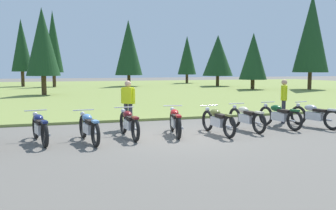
% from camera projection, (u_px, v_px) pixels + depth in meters
% --- Properties ---
extents(ground_plane, '(140.00, 140.00, 0.00)m').
position_uv_depth(ground_plane, '(174.00, 136.00, 11.13)').
color(ground_plane, '#605B54').
extents(grass_moorland, '(80.00, 44.00, 0.10)m').
position_uv_depth(grass_moorland, '(93.00, 89.00, 35.10)').
color(grass_moorland, olive).
rests_on(grass_moorland, ground).
extents(forest_treeline, '(41.23, 20.19, 9.02)m').
position_uv_depth(forest_treeline, '(103.00, 45.00, 35.25)').
color(forest_treeline, '#47331E').
rests_on(forest_treeline, ground).
extents(motorcycle_navy, '(0.72, 2.08, 0.88)m').
position_uv_depth(motorcycle_navy, '(40.00, 127.00, 10.00)').
color(motorcycle_navy, black).
rests_on(motorcycle_navy, ground).
extents(motorcycle_sky_blue, '(0.66, 2.09, 0.88)m').
position_uv_depth(motorcycle_sky_blue, '(89.00, 127.00, 10.08)').
color(motorcycle_sky_blue, black).
rests_on(motorcycle_sky_blue, ground).
extents(motorcycle_maroon, '(0.62, 2.10, 0.88)m').
position_uv_depth(motorcycle_maroon, '(129.00, 123.00, 10.80)').
color(motorcycle_maroon, black).
rests_on(motorcycle_maroon, ground).
extents(motorcycle_red, '(0.66, 2.08, 0.88)m').
position_uv_depth(motorcycle_red, '(175.00, 121.00, 11.23)').
color(motorcycle_red, black).
rests_on(motorcycle_red, ground).
extents(motorcycle_olive, '(0.62, 2.10, 0.88)m').
position_uv_depth(motorcycle_olive, '(218.00, 121.00, 11.32)').
color(motorcycle_olive, black).
rests_on(motorcycle_olive, ground).
extents(motorcycle_cream, '(0.62, 2.10, 0.88)m').
position_uv_depth(motorcycle_cream, '(246.00, 118.00, 12.04)').
color(motorcycle_cream, black).
rests_on(motorcycle_cream, ground).
extents(motorcycle_british_green, '(0.66, 2.09, 0.88)m').
position_uv_depth(motorcycle_british_green, '(279.00, 115.00, 12.56)').
color(motorcycle_british_green, black).
rests_on(motorcycle_british_green, ground).
extents(motorcycle_silver, '(0.75, 2.06, 0.88)m').
position_uv_depth(motorcycle_silver, '(314.00, 115.00, 12.70)').
color(motorcycle_silver, black).
rests_on(motorcycle_silver, ground).
extents(rider_checking_bike, '(0.38, 0.48, 1.67)m').
position_uv_depth(rider_checking_bike, '(284.00, 98.00, 13.63)').
color(rider_checking_bike, '#2D2D38').
rests_on(rider_checking_bike, ground).
extents(rider_with_back_turned, '(0.43, 0.41, 1.67)m').
position_uv_depth(rider_with_back_turned, '(128.00, 102.00, 12.30)').
color(rider_with_back_turned, '#2D2D38').
rests_on(rider_with_back_turned, ground).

